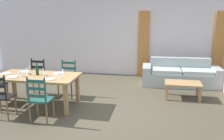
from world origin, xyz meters
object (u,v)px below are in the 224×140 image
object	(u,v)px
coffee_cup_primary	(45,75)
wine_glass_far_right	(63,70)
dining_chair_near_left	(1,96)
wine_glass_near_right	(59,73)
wine_bottle	(37,70)
coffee_table	(183,85)
dining_chair_near_right	(40,99)
dining_chair_far_right	(68,79)
wine_glass_near_left	(20,72)
couch	(180,75)
dining_table	(37,79)
wine_glass_far_left	(27,69)
dining_chair_far_left	(36,77)

from	to	relation	value
coffee_cup_primary	wine_glass_far_right	bearing A→B (deg)	37.33
dining_chair_near_left	wine_glass_near_right	bearing A→B (deg)	31.48
wine_bottle	coffee_table	distance (m)	3.62
dining_chair_near_right	wine_glass_far_right	world-z (taller)	dining_chair_near_right
dining_chair_far_right	wine_glass_near_left	xyz separation A→B (m)	(-0.76, -0.93, 0.38)
dining_chair_near_right	couch	world-z (taller)	dining_chair_near_right
dining_chair_far_right	couch	size ratio (longest dim) A/B	0.41
wine_glass_near_right	couch	size ratio (longest dim) A/B	0.07
wine_glass_near_left	couch	bearing A→B (deg)	34.31
dining_table	dining_chair_near_left	bearing A→B (deg)	-119.58
wine_glass_near_left	wine_glass_near_right	distance (m)	0.92
dining_chair_far_right	couch	world-z (taller)	dining_chair_far_right
dining_table	dining_chair_near_right	bearing A→B (deg)	-59.27
dining_table	dining_chair_near_right	world-z (taller)	dining_chair_near_right
dining_chair_near_right	coffee_table	bearing A→B (deg)	33.45
dining_chair_near_left	dining_chair_far_right	xyz separation A→B (m)	(0.87, 1.54, 0.00)
dining_chair_near_left	wine_glass_far_left	world-z (taller)	dining_chair_near_left
wine_glass_near_left	wine_bottle	bearing A→B (deg)	29.69
dining_table	wine_glass_near_right	size ratio (longest dim) A/B	11.80
wine_glass_near_left	wine_glass_far_left	bearing A→B (deg)	90.18
wine_glass_near_right	wine_glass_far_right	distance (m)	0.27
coffee_cup_primary	coffee_table	bearing A→B (deg)	22.47
dining_chair_near_right	coffee_cup_primary	distance (m)	0.75
dining_table	dining_chair_near_right	distance (m)	0.89
wine_bottle	coffee_cup_primary	xyz separation A→B (m)	(0.25, -0.14, -0.07)
dining_table	wine_glass_near_right	distance (m)	0.65
coffee_table	dining_chair_near_left	bearing A→B (deg)	-153.00
dining_chair_near_right	wine_bottle	bearing A→B (deg)	119.08
dining_table	coffee_cup_primary	size ratio (longest dim) A/B	21.11
dining_chair_far_left	wine_glass_near_left	bearing A→B (deg)	-83.37
dining_chair_near_left	coffee_table	bearing A→B (deg)	27.00
dining_chair_far_left	coffee_cup_primary	bearing A→B (deg)	-51.65
wine_bottle	dining_table	bearing A→B (deg)	-100.09
wine_glass_near_left	couch	world-z (taller)	wine_glass_near_left
dining_chair_far_right	wine_glass_far_left	bearing A→B (deg)	-139.97
dining_chair_near_left	wine_glass_far_right	bearing A→B (deg)	41.58
dining_chair_near_left	dining_chair_near_right	world-z (taller)	same
couch	wine_glass_far_left	bearing A→B (deg)	-148.85
dining_chair_near_left	wine_glass_near_left	distance (m)	0.72
dining_chair_far_left	coffee_cup_primary	size ratio (longest dim) A/B	10.67
dining_table	coffee_cup_primary	xyz separation A→B (m)	(0.26, -0.10, 0.13)
dining_table	couch	xyz separation A→B (m)	(3.43, 2.41, -0.37)
dining_chair_near_left	wine_glass_far_right	size ratio (longest dim) A/B	5.96
wine_glass_near_right	couch	distance (m)	3.84
dining_table	coffee_table	bearing A→B (deg)	19.42
dining_table	couch	distance (m)	4.21
wine_glass_far_left	dining_chair_far_right	bearing A→B (deg)	40.03
dining_chair_near_left	wine_glass_near_right	world-z (taller)	dining_chair_near_left
wine_glass_near_right	coffee_table	size ratio (longest dim) A/B	0.18
dining_chair_near_right	coffee_table	world-z (taller)	dining_chair_near_right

